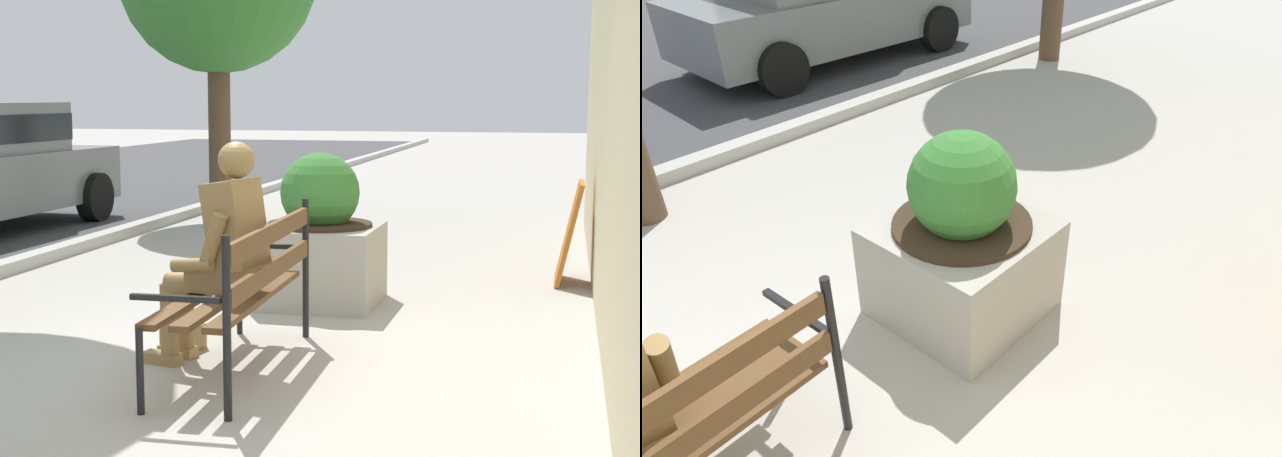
% 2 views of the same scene
% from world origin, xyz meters
% --- Properties ---
extents(concrete_planter, '(0.91, 0.91, 1.20)m').
position_xyz_m(concrete_planter, '(1.95, -0.24, 0.50)').
color(concrete_planter, '#A8A399').
rests_on(concrete_planter, ground).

